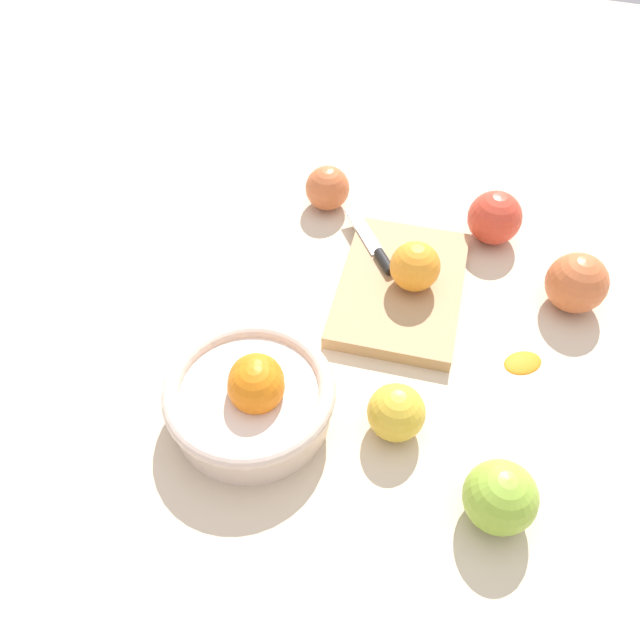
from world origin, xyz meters
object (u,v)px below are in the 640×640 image
object	(u,v)px
bowl	(251,397)
orange_on_board	(417,267)
apple_mid_left	(396,413)
apple_back_right	(327,188)
apple_front_right	(495,218)
knife	(375,248)
cutting_board	(400,288)
apple_front_right_2	(577,283)
apple_front_left	(500,497)

from	to	relation	value
bowl	orange_on_board	world-z (taller)	bowl
apple_mid_left	apple_back_right	size ratio (longest dim) A/B	0.97
bowl	orange_on_board	xyz separation A→B (m)	(0.26, -0.14, 0.02)
apple_front_right	apple_mid_left	distance (m)	0.38
apple_front_right	knife	bearing A→B (deg)	123.49
cutting_board	apple_back_right	xyz separation A→B (m)	(0.15, 0.16, 0.02)
bowl	apple_back_right	distance (m)	0.41
bowl	apple_back_right	world-z (taller)	bowl
apple_mid_left	orange_on_board	bearing A→B (deg)	6.81
apple_front_right_2	knife	bearing A→B (deg)	89.84
cutting_board	knife	distance (m)	0.08
knife	apple_mid_left	size ratio (longest dim) A/B	1.95
orange_on_board	apple_back_right	bearing A→B (deg)	49.04
orange_on_board	apple_front_right_2	bearing A→B (deg)	-76.46
apple_front_left	apple_mid_left	size ratio (longest dim) A/B	1.15
apple_front_right_2	apple_back_right	distance (m)	0.40
apple_back_right	apple_front_right	bearing A→B (deg)	-89.42
apple_front_right	apple_mid_left	world-z (taller)	apple_front_right
apple_mid_left	apple_front_left	bearing A→B (deg)	-119.13
cutting_board	orange_on_board	distance (m)	0.05
orange_on_board	apple_front_right	bearing A→B (deg)	-29.10
cutting_board	apple_front_right	bearing A→B (deg)	-33.71
bowl	knife	size ratio (longest dim) A/B	1.52
bowl	apple_front_right	bearing A→B (deg)	-28.72
apple_back_right	cutting_board	bearing A→B (deg)	-134.38
bowl	apple_back_right	bearing A→B (deg)	5.06
apple_back_right	apple_mid_left	bearing A→B (deg)	-151.64
cutting_board	apple_front_right	size ratio (longest dim) A/B	3.10
apple_front_right_2	apple_back_right	xyz separation A→B (m)	(0.10, 0.39, -0.01)
apple_back_right	apple_front_right_2	bearing A→B (deg)	-104.72
knife	apple_front_left	world-z (taller)	apple_front_left
cutting_board	apple_back_right	bearing A→B (deg)	45.62
knife	apple_back_right	world-z (taller)	apple_back_right
apple_front_left	apple_front_right_2	size ratio (longest dim) A/B	0.95
orange_on_board	knife	size ratio (longest dim) A/B	0.52
apple_front_right_2	apple_back_right	world-z (taller)	apple_front_right_2
bowl	apple_mid_left	bearing A→B (deg)	-78.16
knife	apple_front_left	bearing A→B (deg)	-146.95
orange_on_board	apple_mid_left	xyz separation A→B (m)	(-0.22, -0.03, -0.02)
knife	apple_back_right	bearing A→B (deg)	46.32
knife	apple_back_right	distance (m)	0.15
knife	cutting_board	bearing A→B (deg)	-135.74
knife	apple_front_right_2	size ratio (longest dim) A/B	1.60
apple_mid_left	apple_front_right	bearing A→B (deg)	-9.01
cutting_board	knife	size ratio (longest dim) A/B	1.89
orange_on_board	apple_front_left	distance (m)	0.33
bowl	apple_front_left	distance (m)	0.30
apple_front_right_2	apple_back_right	size ratio (longest dim) A/B	1.18
knife	apple_mid_left	bearing A→B (deg)	-160.56
apple_front_left	apple_back_right	bearing A→B (deg)	36.52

